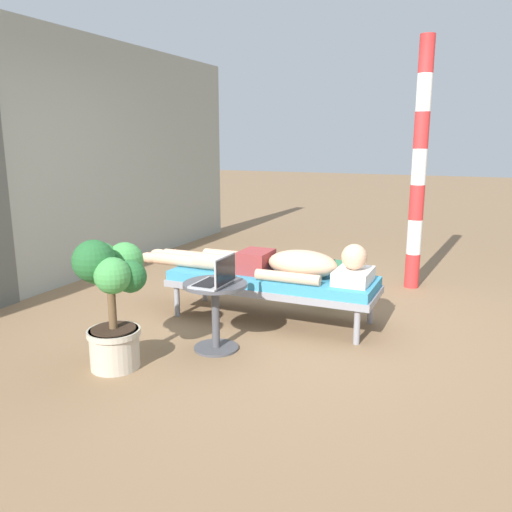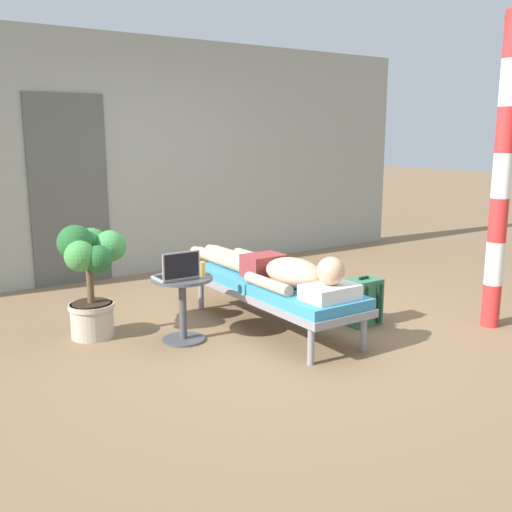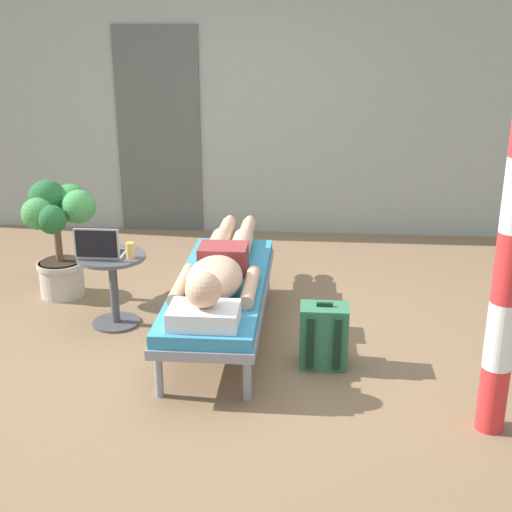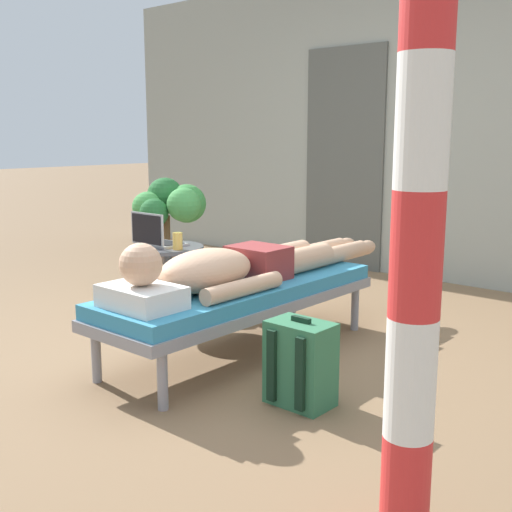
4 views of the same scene
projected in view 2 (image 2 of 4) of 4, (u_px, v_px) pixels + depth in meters
The scene contains 11 objects.
ground_plane at pixel (269, 330), 4.96m from camera, with size 40.00×40.00×0.00m, color #846647.
house_wall_back at pixel (146, 157), 6.85m from camera, with size 7.60×0.20×2.70m, color #999E93.
house_door_panel at pixel (69, 191), 6.32m from camera, with size 0.84×0.03×2.04m, color #545651.
lounge_chair at pixel (274, 288), 4.95m from camera, with size 0.61×1.83×0.42m.
person_reclining at pixel (277, 269), 4.89m from camera, with size 0.53×2.17×0.32m.
side_table at pixel (183, 298), 4.64m from camera, with size 0.48×0.48×0.52m.
laptop at pixel (178, 272), 4.52m from camera, with size 0.31×0.24×0.23m.
drink_glass at pixel (201, 269), 4.64m from camera, with size 0.06×0.06×0.11m, color gold.
backpack at pixel (362, 302), 5.08m from camera, with size 0.30×0.26×0.42m.
potted_plant at pixel (91, 269), 4.71m from camera, with size 0.54×0.56×0.92m.
porch_post at pixel (502, 176), 4.81m from camera, with size 0.15×0.15×2.57m.
Camera 2 is at (-2.72, -3.87, 1.62)m, focal length 41.33 mm.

